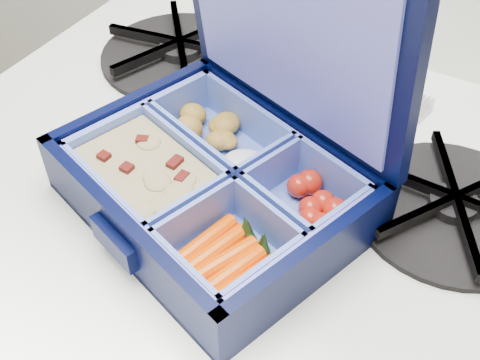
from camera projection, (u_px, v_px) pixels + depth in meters
The scene contains 4 objects.
bento_box at pixel (213, 185), 0.51m from camera, with size 0.24×0.19×0.06m, color black, non-canonical shape.
burner_grate at pixel (454, 202), 0.52m from camera, with size 0.17×0.17×0.02m, color black.
burner_grate_rear at pixel (180, 50), 0.69m from camera, with size 0.18×0.18×0.02m, color black.
fork at pixel (371, 153), 0.58m from camera, with size 0.02×0.18×0.01m, color #BCBCC1, non-canonical shape.
Camera 1 is at (0.32, 1.32, 1.32)m, focal length 45.00 mm.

